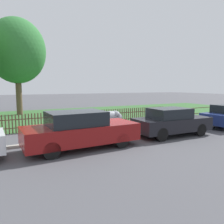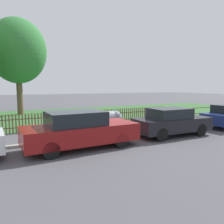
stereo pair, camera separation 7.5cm
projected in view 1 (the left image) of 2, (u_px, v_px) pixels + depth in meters
ground_plane at (100, 138)px, 10.47m from camera, size 120.00×120.00×0.00m
kerb_stone at (99, 137)px, 10.55m from camera, size 41.16×0.20×0.12m
grass_strip at (57, 116)px, 18.24m from camera, size 41.16×11.44×0.01m
park_fence at (79, 119)px, 13.16m from camera, size 41.16×0.05×1.02m
parked_car_black_saloon at (80, 130)px, 8.77m from camera, size 4.63×1.93×1.51m
parked_car_navy_estate at (171, 122)px, 11.02m from camera, size 3.98×1.75×1.41m
covered_motorcycle at (110, 118)px, 12.62m from camera, size 1.90×0.82×1.07m
tree_far_left at (17, 51)px, 18.57m from camera, size 4.80×4.80×8.24m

